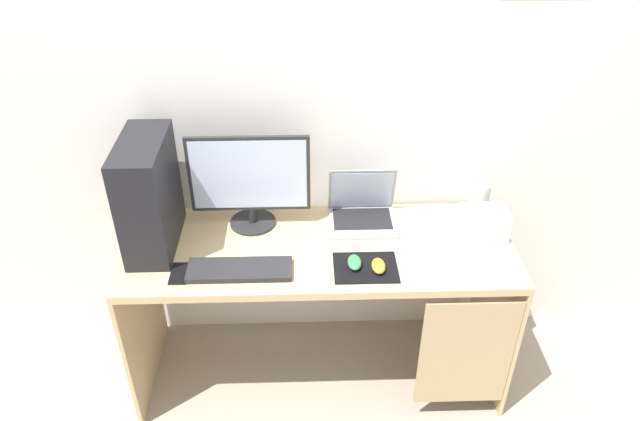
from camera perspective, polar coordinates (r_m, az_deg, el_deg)
The scene contains 13 objects.
ground_plane at distance 3.09m, azimuth 0.00°, elevation -14.82°, with size 8.00×8.00×0.00m, color #9E9384.
wall_back at distance 2.59m, azimuth -0.19°, elevation 10.70°, with size 4.00×0.05×2.60m.
desk at distance 2.65m, azimuth 0.47°, elevation -6.00°, with size 1.66×0.61×0.77m.
pc_tower at distance 2.54m, azimuth -16.00°, elevation 1.46°, with size 0.18×0.41×0.48m, color black.
monitor at distance 2.58m, azimuth -6.71°, elevation 2.80°, with size 0.52×0.20×0.44m.
laptop at distance 2.70m, azimuth 4.04°, elevation -0.00°, with size 0.30×0.25×0.25m.
speaker at distance 2.80m, azimuth 14.94°, elevation 1.04°, with size 0.08×0.08×0.16m, color silver.
projector at distance 2.68m, azimuth 15.31°, elevation -1.15°, with size 0.20×0.14×0.13m, color silver.
keyboard at distance 2.44m, azimuth -7.67°, elevation -5.62°, with size 0.42×0.14×0.02m, color #232326.
mousepad at distance 2.45m, azimuth 4.36°, elevation -5.44°, with size 0.26×0.20×0.01m, color black.
mouse_left at distance 2.44m, azimuth 3.30°, elevation -4.97°, with size 0.06×0.10×0.03m, color #338C4C.
mouse_right at distance 2.43m, azimuth 5.59°, elevation -5.28°, with size 0.06×0.10×0.03m, color orange.
cell_phone at distance 2.47m, azimuth -13.25°, elevation -5.87°, with size 0.07×0.13×0.01m, color black.
Camera 1 is at (-0.06, -2.03, 2.33)m, focal length 33.58 mm.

